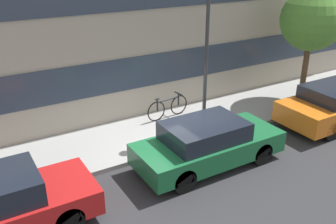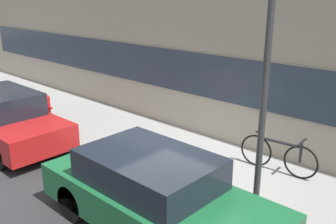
{
  "view_description": "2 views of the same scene",
  "coord_description": "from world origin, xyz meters",
  "px_view_note": "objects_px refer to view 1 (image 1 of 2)",
  "views": [
    {
      "loc": [
        -4.85,
        -8.22,
        5.54
      ],
      "look_at": [
        0.27,
        0.37,
        1.16
      ],
      "focal_mm": 40.0,
      "sensor_mm": 36.0,
      "label": 1
    },
    {
      "loc": [
        4.44,
        -4.76,
        3.74
      ],
      "look_at": [
        -0.51,
        0.53,
        1.41
      ],
      "focal_mm": 40.0,
      "sensor_mm": 36.0,
      "label": 2
    }
  ],
  "objects_px": {
    "parked_car_green": "(208,143)",
    "street_tree": "(312,20)",
    "bicycle": "(168,107)",
    "lamp_post": "(207,45)"
  },
  "relations": [
    {
      "from": "bicycle",
      "to": "lamp_post",
      "type": "distance_m",
      "value": 2.91
    },
    {
      "from": "bicycle",
      "to": "lamp_post",
      "type": "relative_size",
      "value": 0.36
    },
    {
      "from": "street_tree",
      "to": "parked_car_green",
      "type": "bearing_deg",
      "value": -162.3
    },
    {
      "from": "street_tree",
      "to": "lamp_post",
      "type": "height_order",
      "value": "lamp_post"
    },
    {
      "from": "parked_car_green",
      "to": "bicycle",
      "type": "bearing_deg",
      "value": 79.62
    },
    {
      "from": "bicycle",
      "to": "lamp_post",
      "type": "bearing_deg",
      "value": -80.56
    },
    {
      "from": "parked_car_green",
      "to": "street_tree",
      "type": "distance_m",
      "value": 6.71
    },
    {
      "from": "bicycle",
      "to": "street_tree",
      "type": "distance_m",
      "value": 6.1
    },
    {
      "from": "parked_car_green",
      "to": "street_tree",
      "type": "relative_size",
      "value": 0.98
    },
    {
      "from": "street_tree",
      "to": "bicycle",
      "type": "bearing_deg",
      "value": 167.75
    }
  ]
}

